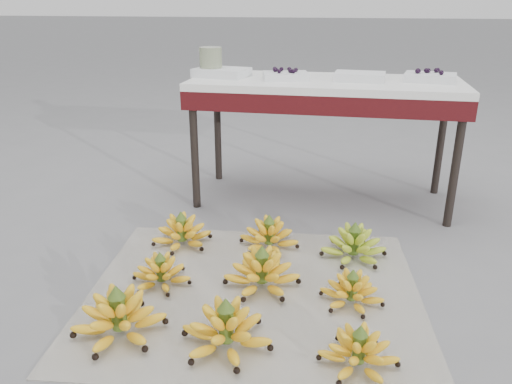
% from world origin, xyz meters
% --- Properties ---
extents(ground, '(60.00, 60.00, 0.00)m').
position_xyz_m(ground, '(0.00, 0.00, 0.00)').
color(ground, slate).
rests_on(ground, ground).
extents(newspaper_mat, '(1.35, 1.17, 0.01)m').
position_xyz_m(newspaper_mat, '(-0.12, 0.00, 0.00)').
color(newspaper_mat, white).
rests_on(newspaper_mat, ground).
extents(bunch_front_left, '(0.33, 0.33, 0.19)m').
position_xyz_m(bunch_front_left, '(-0.50, -0.33, 0.07)').
color(bunch_front_left, yellow).
rests_on(bunch_front_left, newspaper_mat).
extents(bunch_front_center, '(0.32, 0.32, 0.18)m').
position_xyz_m(bunch_front_center, '(-0.14, -0.32, 0.07)').
color(bunch_front_center, yellow).
rests_on(bunch_front_center, newspaper_mat).
extents(bunch_front_right, '(0.26, 0.26, 0.15)m').
position_xyz_m(bunch_front_right, '(0.27, -0.34, 0.06)').
color(bunch_front_right, yellow).
rests_on(bunch_front_right, newspaper_mat).
extents(bunch_mid_left, '(0.24, 0.24, 0.14)m').
position_xyz_m(bunch_mid_left, '(-0.48, -0.01, 0.05)').
color(bunch_mid_left, yellow).
rests_on(bunch_mid_left, newspaper_mat).
extents(bunch_mid_center, '(0.30, 0.30, 0.18)m').
position_xyz_m(bunch_mid_center, '(-0.09, 0.05, 0.07)').
color(bunch_mid_center, yellow).
rests_on(bunch_mid_center, newspaper_mat).
extents(bunch_mid_right, '(0.26, 0.26, 0.14)m').
position_xyz_m(bunch_mid_right, '(0.25, 0.00, 0.05)').
color(bunch_mid_right, yellow).
rests_on(bunch_mid_right, newspaper_mat).
extents(bunch_back_left, '(0.29, 0.29, 0.16)m').
position_xyz_m(bunch_back_left, '(-0.51, 0.34, 0.06)').
color(bunch_back_left, yellow).
rests_on(bunch_back_left, newspaper_mat).
extents(bunch_back_center, '(0.34, 0.34, 0.16)m').
position_xyz_m(bunch_back_center, '(-0.12, 0.38, 0.06)').
color(bunch_back_center, yellow).
rests_on(bunch_back_center, newspaper_mat).
extents(bunch_back_right, '(0.28, 0.28, 0.17)m').
position_xyz_m(bunch_back_right, '(0.25, 0.35, 0.06)').
color(bunch_back_right, '#7EAA27').
rests_on(bunch_back_right, newspaper_mat).
extents(vendor_table, '(1.38, 0.55, 0.66)m').
position_xyz_m(vendor_table, '(0.06, 1.01, 0.59)').
color(vendor_table, black).
rests_on(vendor_table, ground).
extents(tray_far_left, '(0.30, 0.24, 0.04)m').
position_xyz_m(tray_far_left, '(-0.49, 1.02, 0.68)').
color(tray_far_left, silver).
rests_on(tray_far_left, vendor_table).
extents(tray_left, '(0.26, 0.21, 0.06)m').
position_xyz_m(tray_left, '(-0.14, 0.98, 0.68)').
color(tray_left, silver).
rests_on(tray_left, vendor_table).
extents(tray_right, '(0.26, 0.20, 0.04)m').
position_xyz_m(tray_right, '(0.23, 1.02, 0.68)').
color(tray_right, silver).
rests_on(tray_right, vendor_table).
extents(tray_far_right, '(0.27, 0.22, 0.06)m').
position_xyz_m(tray_far_right, '(0.58, 1.05, 0.68)').
color(tray_far_right, silver).
rests_on(tray_far_right, vendor_table).
extents(glass_jar, '(0.12, 0.12, 0.15)m').
position_xyz_m(glass_jar, '(-0.55, 1.02, 0.74)').
color(glass_jar, beige).
rests_on(glass_jar, vendor_table).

